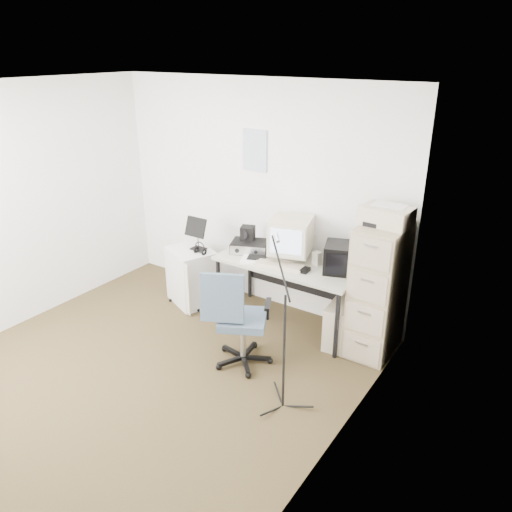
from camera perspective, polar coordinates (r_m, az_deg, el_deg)
The scene contains 23 objects.
floor at distance 4.85m, azimuth -12.01°, elevation -12.74°, with size 3.60×3.60×0.01m, color #42391E.
ceiling at distance 3.98m, azimuth -15.07°, elevation 18.14°, with size 3.60×3.60×0.01m, color white.
wall_back at distance 5.56m, azimuth 0.13°, elevation 6.91°, with size 3.60×0.02×2.50m, color white.
wall_left at distance 5.65m, azimuth -26.16°, elevation 4.81°, with size 0.02×3.60×2.50m, color white.
wall_right at distance 3.28m, azimuth 9.09°, elevation -5.24°, with size 0.02×3.60×2.50m, color white.
wall_calendar at distance 5.45m, azimuth -0.12°, elevation 11.98°, with size 0.30×0.02×0.44m, color white.
filing_cabinet at distance 4.85m, azimuth 13.76°, elevation -3.86°, with size 0.40×0.60×1.30m, color tan.
printer at distance 4.60m, azimuth 14.70°, elevation 4.45°, with size 0.43×0.30×0.17m, color #BCB397.
desk at distance 5.30m, azimuth 3.72°, elevation -4.27°, with size 1.50×0.70×0.73m, color #A7A68F.
crt_monitor at distance 5.13m, azimuth 4.03°, elevation 1.96°, with size 0.40×0.42×0.45m, color #BCB397.
crt_tv at distance 4.94m, azimuth 9.66°, elevation -0.20°, with size 0.31×0.33×0.28m, color black.
desk_speaker at distance 5.08m, azimuth 6.97°, elevation -0.27°, with size 0.07×0.07×0.14m, color beige.
keyboard at distance 5.02m, azimuth 2.64°, elevation -1.08°, with size 0.50×0.18×0.03m, color #BCB397.
mouse at distance 4.92m, azimuth 5.63°, elevation -1.63°, with size 0.07×0.12×0.04m, color black.
radio_receiver at distance 5.37m, azimuth -0.67°, elevation 1.10°, with size 0.39×0.28×0.11m, color black.
radio_speaker at distance 5.40m, azimuth -0.95°, elevation 2.68°, with size 0.14×0.13×0.14m, color black.
papers at distance 5.20m, azimuth -0.24°, elevation -0.19°, with size 0.24×0.32×0.02m, color white.
pc_tower at distance 5.10m, azimuth 9.68°, elevation -7.54°, with size 0.22×0.49×0.45m, color #BCB397.
office_chair at distance 4.61m, azimuth -1.53°, elevation -7.08°, with size 0.55×0.55×0.96m, color #475F78.
side_cart at distance 5.81m, azimuth -7.36°, elevation -2.27°, with size 0.53×0.42×0.65m, color silver.
music_stand at distance 5.62m, azimuth -6.68°, elevation 2.62°, with size 0.27×0.14×0.39m, color black.
headphones at distance 5.55m, azimuth -6.42°, elevation 0.72°, with size 0.15×0.15×0.03m, color black.
mic_stand at distance 3.97m, azimuth 3.27°, elevation -9.09°, with size 0.02×0.02×1.36m, color black.
Camera 1 is at (2.95, -2.66, 2.78)m, focal length 35.00 mm.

